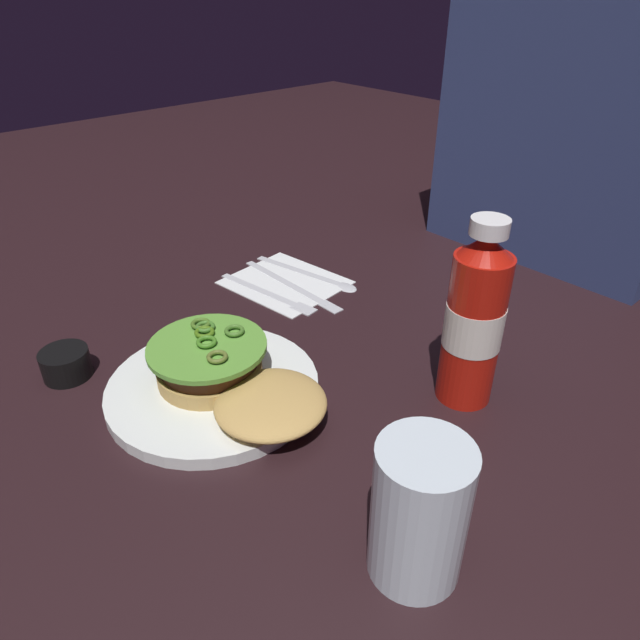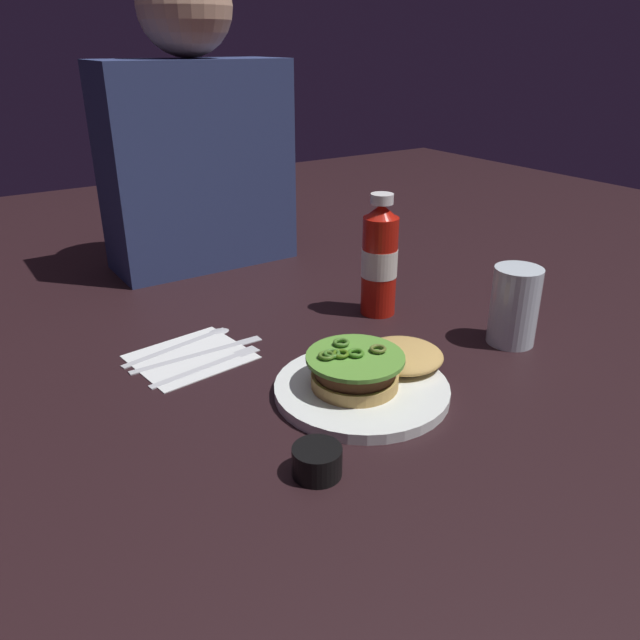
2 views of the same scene
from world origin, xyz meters
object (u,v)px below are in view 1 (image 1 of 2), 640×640
Objects in this scene: spoon_utensil at (319,276)px; water_glass at (419,512)px; condiment_cup at (66,364)px; fork_utensil at (274,294)px; diner_person at (577,89)px; dinner_plate at (214,388)px; butter_knife at (296,286)px; napkin at (285,282)px; ketchup_bottle at (474,321)px; burger_sandwich at (231,376)px.

water_glass is at bearing -33.57° from spoon_utensil.
condiment_cup is 0.31× the size of fork_utensil.
condiment_cup is 0.10× the size of diner_person.
dinner_plate is 1.30× the size of fork_utensil.
water_glass is 0.49m from butter_knife.
dinner_plate is at bearing 179.49° from water_glass.
diner_person is at bearing 63.37° from napkin.
spoon_utensil is at bearing 87.74° from condiment_cup.
condiment_cup is 0.34× the size of napkin.
condiment_cup is 0.34m from napkin.
dinner_plate is at bearing -132.74° from ketchup_bottle.
napkin is 0.53m from diner_person.
burger_sandwich is at bearing -55.64° from butter_knife.
napkin is (-0.18, 0.22, -0.03)m from burger_sandwich.
condiment_cup is 0.82m from diner_person.
burger_sandwich is 0.67m from diner_person.
burger_sandwich is 1.03× the size of butter_knife.
dinner_plate is at bearing 37.18° from condiment_cup.
water_glass is at bearing -68.93° from diner_person.
water_glass is 0.51m from napkin.
ketchup_bottle reaches higher than condiment_cup.
condiment_cup is at bearing -88.59° from napkin.
ketchup_bottle is at bearing 43.33° from condiment_cup.
napkin is at bearing 152.55° from water_glass.
condiment_cup is 0.29× the size of spoon_utensil.
diner_person is at bearing 68.05° from fork_utensil.
diner_person reaches higher than butter_knife.
ketchup_bottle is 0.24m from water_glass.
dinner_plate is at bearing -65.14° from spoon_utensil.
water_glass is 0.58× the size of butter_knife.
burger_sandwich is 1.20× the size of fork_utensil.
spoon_utensil is at bearing 167.51° from ketchup_bottle.
napkin is 0.03m from butter_knife.
water_glass is 0.68× the size of fork_utensil.
dinner_plate is 0.30m from ketchup_bottle.
burger_sandwich is 1.15× the size of spoon_utensil.
butter_knife is 1.12× the size of spoon_utensil.
fork_utensil is 0.31× the size of diner_person.
dinner_plate is 1.11× the size of butter_knife.
diner_person is at bearing 111.07° from water_glass.
condiment_cup is at bearing -92.90° from fork_utensil.
diner_person is (0.20, 0.75, 0.25)m from condiment_cup.
napkin is 0.06m from spoon_utensil.
ketchup_bottle is 0.35m from spoon_utensil.
spoon_utensil is (-0.32, 0.07, -0.09)m from ketchup_bottle.
condiment_cup is (-0.34, -0.32, -0.08)m from ketchup_bottle.
water_glass is (0.10, -0.21, -0.04)m from ketchup_bottle.
ketchup_bottle is at bearing -3.69° from napkin.
napkin is 0.76× the size of butter_knife.
fork_utensil is at bearing -90.07° from spoon_utensil.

